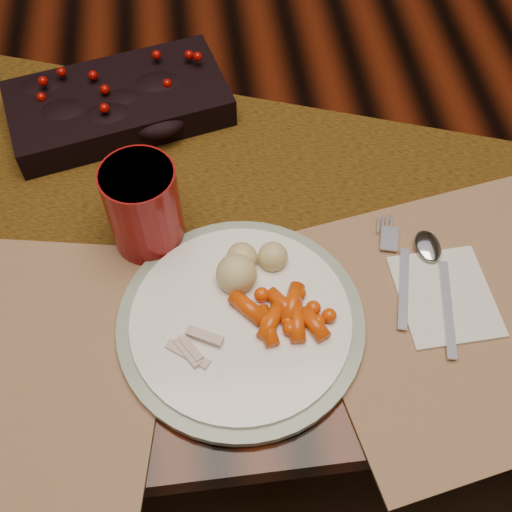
{
  "coord_description": "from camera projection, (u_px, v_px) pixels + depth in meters",
  "views": [
    {
      "loc": [
        -0.07,
        -0.68,
        1.43
      ],
      "look_at": [
        -0.02,
        -0.26,
        0.8
      ],
      "focal_mm": 45.0,
      "sensor_mm": 36.0,
      "label": 1
    }
  ],
  "objects": [
    {
      "name": "napkin",
      "position": [
        445.0,
        296.0,
        0.78
      ],
      "size": [
        0.12,
        0.13,
        0.0
      ],
      "primitive_type": "cube",
      "rotation": [
        0.0,
        0.0,
        0.04
      ],
      "color": "silver",
      "rests_on": "placemat_main"
    },
    {
      "name": "dinner_plate",
      "position": [
        241.0,
        322.0,
        0.75
      ],
      "size": [
        0.36,
        0.36,
        0.02
      ],
      "primitive_type": "cylinder",
      "rotation": [
        0.0,
        0.0,
        -0.27
      ],
      "color": "white",
      "rests_on": "placemat_main"
    },
    {
      "name": "table_runner",
      "position": [
        224.0,
        193.0,
        0.87
      ],
      "size": [
        1.87,
        1.01,
        0.0
      ],
      "primitive_type": "cube",
      "rotation": [
        0.0,
        0.0,
        -0.36
      ],
      "color": "#5B2E09",
      "rests_on": "dining_table"
    },
    {
      "name": "baby_carrots",
      "position": [
        280.0,
        329.0,
        0.73
      ],
      "size": [
        0.11,
        0.09,
        0.02
      ],
      "primitive_type": null,
      "rotation": [
        0.0,
        0.0,
        -0.16
      ],
      "color": "#CF3F05",
      "rests_on": "dinner_plate"
    },
    {
      "name": "red_cup",
      "position": [
        144.0,
        207.0,
        0.78
      ],
      "size": [
        0.1,
        0.1,
        0.12
      ],
      "primitive_type": "cylinder",
      "rotation": [
        0.0,
        0.0,
        -0.17
      ],
      "color": "maroon",
      "rests_on": "placemat_main"
    },
    {
      "name": "mashed_potatoes",
      "position": [
        253.0,
        257.0,
        0.77
      ],
      "size": [
        0.1,
        0.09,
        0.05
      ],
      "primitive_type": null,
      "rotation": [
        0.0,
        0.0,
        0.1
      ],
      "color": "tan",
      "rests_on": "dinner_plate"
    },
    {
      "name": "turkey_shreds",
      "position": [
        195.0,
        346.0,
        0.72
      ],
      "size": [
        0.08,
        0.07,
        0.02
      ],
      "primitive_type": null,
      "rotation": [
        0.0,
        0.0,
        -0.16
      ],
      "color": "beige",
      "rests_on": "dinner_plate"
    },
    {
      "name": "floor",
      "position": [
        252.0,
        348.0,
        1.57
      ],
      "size": [
        5.0,
        5.0,
        0.0
      ],
      "primitive_type": "plane",
      "color": "black",
      "rests_on": "ground"
    },
    {
      "name": "centerpiece",
      "position": [
        118.0,
        100.0,
        0.93
      ],
      "size": [
        0.34,
        0.23,
        0.06
      ],
      "primitive_type": null,
      "rotation": [
        0.0,
        0.0,
        0.23
      ],
      "color": "black",
      "rests_on": "table_runner"
    },
    {
      "name": "fork",
      "position": [
        400.0,
        275.0,
        0.79
      ],
      "size": [
        0.06,
        0.15,
        0.0
      ],
      "primitive_type": null,
      "rotation": [
        0.0,
        0.0,
        -0.27
      ],
      "color": "white",
      "rests_on": "napkin"
    },
    {
      "name": "spoon",
      "position": [
        441.0,
        288.0,
        0.78
      ],
      "size": [
        0.07,
        0.17,
        0.0
      ],
      "primitive_type": null,
      "rotation": [
        0.0,
        0.0,
        -0.2
      ],
      "color": "silver",
      "rests_on": "napkin"
    },
    {
      "name": "dining_table",
      "position": [
        252.0,
        265.0,
        1.26
      ],
      "size": [
        1.8,
        1.0,
        0.75
      ],
      "primitive_type": "cube",
      "color": "black",
      "rests_on": "floor"
    },
    {
      "name": "placemat_main",
      "position": [
        512.0,
        302.0,
        0.78
      ],
      "size": [
        0.54,
        0.44,
        0.0
      ],
      "primitive_type": "cube",
      "rotation": [
        0.0,
        0.0,
        0.18
      ],
      "color": "#905E32",
      "rests_on": "dining_table"
    }
  ]
}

